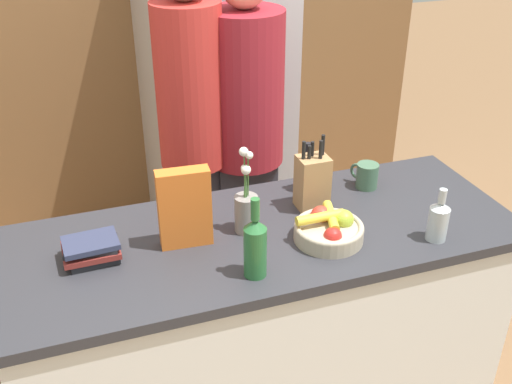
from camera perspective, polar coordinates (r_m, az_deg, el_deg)
name	(u,v)px	position (r m, az deg, el deg)	size (l,w,h in m)	color
kitchen_island	(263,327)	(2.45, 0.69, -12.71)	(1.89, 0.71, 0.91)	silver
back_wall_wood	(165,20)	(3.50, -8.64, 15.88)	(3.09, 0.12, 2.60)	brown
refrigerator	(216,100)	(3.31, -3.85, 8.74)	(0.74, 0.63, 1.87)	#B7B7BC
fruit_bowl	(329,229)	(2.13, 6.96, -3.48)	(0.25, 0.25, 0.10)	tan
knife_block	(312,182)	(2.29, 5.39, 1.00)	(0.12, 0.10, 0.29)	#A87A4C
flower_vase	(246,208)	(2.13, -0.95, -1.56)	(0.08, 0.08, 0.33)	gray
cereal_box	(185,208)	(2.05, -6.82, -1.53)	(0.18, 0.07, 0.29)	orange
coffee_mug	(366,175)	(2.48, 10.47, 1.56)	(0.09, 0.12, 0.10)	#42664C
book_stack	(92,250)	(2.08, -15.40, -5.31)	(0.19, 0.15, 0.08)	#232328
bottle_oil	(307,172)	(2.42, 4.87, 1.94)	(0.07, 0.07, 0.21)	black
bottle_vinegar	(438,220)	(2.19, 16.98, -2.55)	(0.07, 0.07, 0.20)	#B2BCC1
bottle_wine	(255,246)	(1.90, -0.08, -5.14)	(0.08, 0.08, 0.28)	#286633
person_at_sink	(192,129)	(2.71, -6.11, 5.99)	(0.30, 0.30, 1.80)	#383842
person_in_blue	(245,132)	(2.79, -1.02, 5.75)	(0.35, 0.35, 1.74)	#383842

